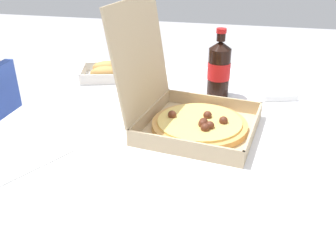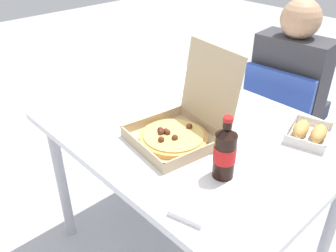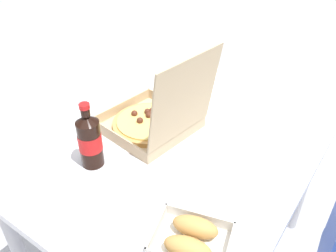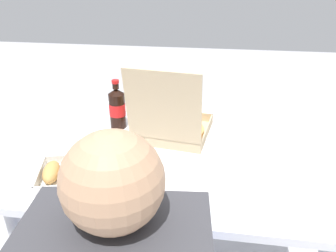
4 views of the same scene
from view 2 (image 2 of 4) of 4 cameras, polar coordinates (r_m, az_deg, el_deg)
ground_plane at (r=1.95m, az=3.13°, el=-18.96°), size 10.00×10.00×0.00m
dining_table at (r=1.51m, az=3.83°, el=-2.89°), size 1.16×0.89×0.73m
chair at (r=2.07m, az=17.45°, el=0.18°), size 0.43×0.43×0.83m
diner_person at (r=2.02m, az=19.10°, el=5.84°), size 0.37×0.43×1.15m
pizza_box_open at (r=1.36m, az=1.91°, el=-0.35°), size 0.34×0.38×0.34m
bread_side_box at (r=1.48m, az=21.60°, el=-0.92°), size 0.20×0.22×0.06m
cola_bottle at (r=1.16m, az=9.03°, el=-4.12°), size 0.07×0.07×0.22m
paper_menu at (r=1.76m, az=5.11°, el=5.56°), size 0.26×0.23×0.00m
napkin_pile at (r=1.08m, az=3.94°, el=-12.91°), size 0.14×0.14×0.02m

